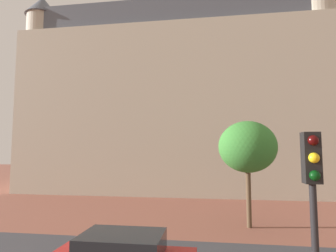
{
  "coord_description": "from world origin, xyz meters",
  "views": [
    {
      "loc": [
        1.82,
        -1.84,
        3.89
      ],
      "look_at": [
        0.2,
        9.28,
        4.89
      ],
      "focal_mm": 29.54,
      "sensor_mm": 36.0,
      "label": 1
    }
  ],
  "objects": [
    {
      "name": "ground_plane",
      "position": [
        0.0,
        10.0,
        0.0
      ],
      "size": [
        120.0,
        120.0,
        0.0
      ],
      "primitive_type": "plane",
      "color": "brown"
    },
    {
      "name": "landmark_building",
      "position": [
        -1.82,
        26.32,
        10.09
      ],
      "size": [
        29.13,
        10.71,
        36.01
      ],
      "color": "#B2A893",
      "rests_on": "ground_plane"
    },
    {
      "name": "traffic_light_pole",
      "position": [
        3.61,
        3.33,
        2.96
      ],
      "size": [
        0.28,
        0.34,
        4.21
      ],
      "color": "black",
      "rests_on": "ground_plane"
    },
    {
      "name": "tree_curb_far",
      "position": [
        3.83,
        13.0,
        4.07
      ],
      "size": [
        2.98,
        2.98,
        5.43
      ],
      "color": "brown",
      "rests_on": "ground_plane"
    }
  ]
}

